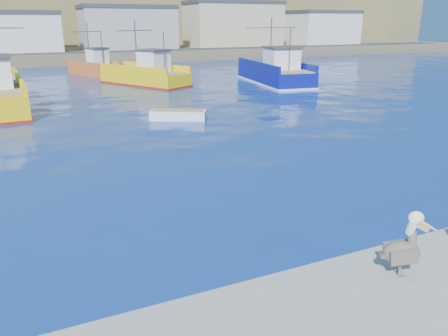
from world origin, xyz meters
name	(u,v)px	position (x,y,z in m)	size (l,w,h in m)	color
ground	(293,223)	(0.00, 0.00, 0.00)	(260.00, 260.00, 0.00)	#07195A
dock_bollards	(387,248)	(0.60, -3.40, 0.65)	(36.20, 0.20, 0.30)	#4C4C4C
far_shore	(46,9)	(0.00, 109.20, 8.98)	(200.00, 81.00, 24.00)	brown
trawler_yellow_b	(146,75)	(4.11, 33.51, 0.97)	(7.84, 10.46, 6.35)	yellow
trawler_blue	(275,73)	(16.73, 29.16, 1.07)	(5.82, 12.30, 6.59)	navy
boat_orange	(95,67)	(0.68, 44.10, 1.00)	(5.32, 8.08, 5.98)	#C05B21
skiff_mid	(178,116)	(1.67, 16.36, 0.25)	(3.80, 2.79, 0.79)	silver
skiff_far	(287,71)	(22.36, 35.84, 0.29)	(3.31, 4.28, 0.89)	silver
pelican	(404,248)	(0.20, -4.26, 1.19)	(1.27, 0.83, 1.61)	#595451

